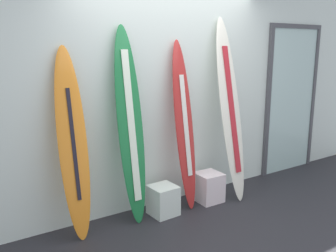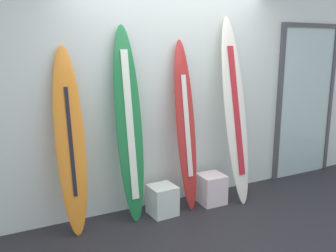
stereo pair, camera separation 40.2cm
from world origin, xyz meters
name	(u,v)px [view 2 (the right image)]	position (x,y,z in m)	size (l,w,h in m)	color
ground	(230,247)	(0.00, 0.00, -0.02)	(8.00, 8.00, 0.04)	#232327
wall_back	(168,87)	(0.00, 1.30, 1.40)	(7.20, 0.20, 2.80)	silver
surfboard_sunset	(70,143)	(-1.24, 1.00, 0.93)	(0.29, 0.36, 1.89)	orange
surfboard_emerald	(129,125)	(-0.62, 1.00, 1.05)	(0.31, 0.36, 2.10)	#1E763D
surfboard_crimson	(186,127)	(0.07, 0.98, 0.96)	(0.24, 0.39, 1.95)	#B42826
surfboard_ivory	(235,112)	(0.71, 0.91, 1.10)	(0.30, 0.53, 2.23)	white
display_block_left	(211,189)	(0.39, 0.91, 0.18)	(0.30, 0.30, 0.36)	white
display_block_center	(162,200)	(-0.27, 0.90, 0.17)	(0.30, 0.30, 0.34)	silver
glass_door	(306,99)	(2.18, 1.18, 1.12)	(1.08, 0.06, 2.18)	silver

